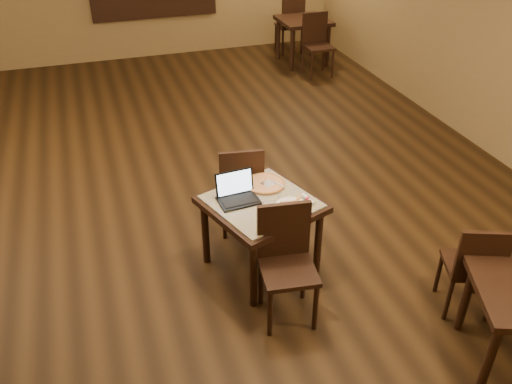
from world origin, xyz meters
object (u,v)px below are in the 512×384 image
object	(u,v)px
other_table_a	(303,27)
other_table_a_chair_near	(317,41)
pizza_pan	(265,185)
tiled_table	(261,210)
chair_main_far	(241,185)
other_table_c_chair_far	(474,265)
laptop	(237,192)
other_table_a_chair_far	(291,22)
chair_main_near	(286,256)

from	to	relation	value
other_table_a	other_table_a_chair_near	xyz separation A→B (m)	(0.00, -0.62, -0.08)
pizza_pan	other_table_a	xyz separation A→B (m)	(2.53, 5.15, -0.08)
tiled_table	other_table_a	xyz separation A→B (m)	(2.65, 5.39, 0.02)
other_table_a_chair_near	chair_main_far	bearing A→B (deg)	-122.59
pizza_pan	other_table_c_chair_far	bearing A→B (deg)	-45.57
laptop	other_table_a_chair_far	world-z (taller)	other_table_a_chair_far
chair_main_far	other_table_a_chair_near	distance (m)	4.93
chair_main_far	other_table_a_chair_far	size ratio (longest dim) A/B	0.95
pizza_pan	other_table_a_chair_far	bearing A→B (deg)	66.35
pizza_pan	other_table_a	size ratio (longest dim) A/B	0.42
tiled_table	chair_main_near	size ratio (longest dim) A/B	1.13
chair_main_far	pizza_pan	xyz separation A→B (m)	(0.13, -0.37, 0.19)
chair_main_near	laptop	bearing A→B (deg)	114.03
chair_main_near	other_table_a_chair_far	bearing A→B (deg)	75.86
pizza_pan	other_table_c_chair_far	world-z (taller)	other_table_c_chair_far
tiled_table	other_table_a_chair_far	size ratio (longest dim) A/B	1.10
tiled_table	other_table_c_chair_far	distance (m)	1.88
chair_main_near	other_table_a_chair_near	world-z (taller)	other_table_a_chair_near
chair_main_far	other_table_a_chair_far	xyz separation A→B (m)	(2.66, 5.40, 0.03)
other_table_c_chair_far	other_table_a	bearing A→B (deg)	-78.76
chair_main_near	other_table_a_chair_far	size ratio (longest dim) A/B	0.97
other_table_a_chair_far	chair_main_near	bearing A→B (deg)	68.34
tiled_table	pizza_pan	size ratio (longest dim) A/B	3.14
chair_main_far	other_table_a_chair_near	world-z (taller)	other_table_a_chair_near
other_table_c_chair_far	laptop	bearing A→B (deg)	-15.40
tiled_table	laptop	size ratio (longest dim) A/B	3.10
other_table_a_chair_far	other_table_c_chair_far	bearing A→B (deg)	80.78
laptop	other_table_a	size ratio (longest dim) A/B	0.43
chair_main_near	other_table_c_chair_far	size ratio (longest dim) A/B	1.10
chair_main_far	other_table_c_chair_far	world-z (taller)	chair_main_far
laptop	pizza_pan	xyz separation A→B (m)	(0.32, 0.13, -0.06)
laptop	other_table_a_chair_near	size ratio (longest dim) A/B	0.35
laptop	other_table_a	world-z (taller)	laptop
laptop	other_table_a_chair_near	xyz separation A→B (m)	(2.85, 4.66, -0.23)
other_table_a_chair_near	other_table_c_chair_far	world-z (taller)	other_table_a_chair_near
chair_main_near	other_table_c_chair_far	bearing A→B (deg)	-12.55
other_table_a_chair_near	chair_main_near	bearing A→B (deg)	-116.06
other_table_a	other_table_a_chair_near	distance (m)	0.63
tiled_table	laptop	distance (m)	0.28
tiled_table	other_table_c_chair_far	bearing A→B (deg)	-56.92
other_table_a_chair_far	tiled_table	bearing A→B (deg)	66.27
chair_main_far	other_table_a	world-z (taller)	chair_main_far
chair_main_near	other_table_a	bearing A→B (deg)	73.85
pizza_pan	other_table_a_chair_far	xyz separation A→B (m)	(2.53, 5.77, -0.17)
tiled_table	other_table_a_chair_far	distance (m)	6.56
laptop	other_table_a_chair_far	size ratio (longest dim) A/B	0.35
tiled_table	other_table_c_chair_far	world-z (taller)	other_table_c_chair_far
other_table_a_chair_far	other_table_c_chair_far	xyz separation A→B (m)	(-1.17, -7.15, -0.07)
tiled_table	other_table_c_chair_far	xyz separation A→B (m)	(1.48, -1.15, -0.13)
chair_main_near	pizza_pan	size ratio (longest dim) A/B	2.78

